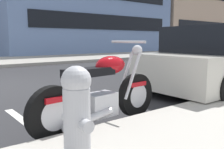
{
  "coord_description": "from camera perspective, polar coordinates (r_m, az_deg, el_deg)",
  "views": [
    {
      "loc": [
        -1.11,
        -6.5,
        1.13
      ],
      "look_at": [
        1.06,
        -3.74,
        0.64
      ],
      "focal_mm": 40.3,
      "sensor_mm": 36.0,
      "label": 1
    }
  ],
  "objects": [
    {
      "name": "sidewalk_far_curb",
      "position": [
        18.54,
        7.03,
        4.56
      ],
      "size": [
        120.0,
        5.0,
        0.14
      ],
      "primitive_type": "cube",
      "color": "gray",
      "rests_on": "ground"
    },
    {
      "name": "parking_stall_stripe",
      "position": [
        3.43,
        -17.37,
        -11.57
      ],
      "size": [
        0.12,
        2.2,
        0.01
      ],
      "primitive_type": "cube",
      "color": "silver",
      "rests_on": "ground"
    },
    {
      "name": "townhouse_corner_block",
      "position": [
        32.36,
        11.99,
        15.88
      ],
      "size": [
        10.12,
        10.76,
        11.43
      ],
      "color": "tan",
      "rests_on": "ground"
    },
    {
      "name": "fire_hydrant",
      "position": [
        2.05,
        -7.99,
        -8.3
      ],
      "size": [
        0.24,
        0.36,
        0.79
      ],
      "color": "#B7B7BC",
      "rests_on": "sidewalk_near_curb"
    },
    {
      "name": "townhouse_mid_block",
      "position": [
        40.89,
        23.71,
        14.26
      ],
      "size": [
        11.42,
        8.44,
        12.25
      ],
      "color": "tan",
      "rests_on": "ground"
    },
    {
      "name": "parked_car_near_corner",
      "position": [
        6.14,
        23.68,
        2.82
      ],
      "size": [
        4.08,
        1.93,
        1.4
      ],
      "rotation": [
        0.0,
        0.0,
        -0.03
      ],
      "color": "beige",
      "rests_on": "ground"
    },
    {
      "name": "parked_motorcycle",
      "position": [
        3.23,
        -2.32,
        -4.59
      ],
      "size": [
        2.01,
        0.62,
        1.12
      ],
      "rotation": [
        0.0,
        0.0,
        0.1
      ],
      "color": "black",
      "rests_on": "ground"
    }
  ]
}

